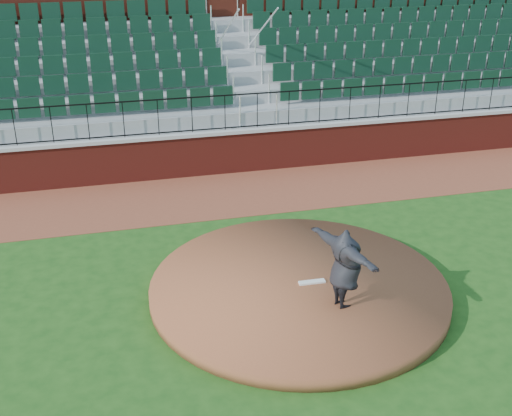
# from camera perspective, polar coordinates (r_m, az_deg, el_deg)

# --- Properties ---
(ground) EXTENTS (90.00, 90.00, 0.00)m
(ground) POSITION_cam_1_polar(r_m,az_deg,el_deg) (12.84, 1.65, -7.99)
(ground) COLOR #1D4714
(ground) RESTS_ON ground
(warning_track) EXTENTS (34.00, 3.20, 0.01)m
(warning_track) POSITION_cam_1_polar(r_m,az_deg,el_deg) (17.51, -3.12, 1.27)
(warning_track) COLOR brown
(warning_track) RESTS_ON ground
(field_wall) EXTENTS (34.00, 0.35, 1.20)m
(field_wall) POSITION_cam_1_polar(r_m,az_deg,el_deg) (18.76, -4.12, 4.81)
(field_wall) COLOR maroon
(field_wall) RESTS_ON ground
(wall_cap) EXTENTS (34.00, 0.45, 0.10)m
(wall_cap) POSITION_cam_1_polar(r_m,az_deg,el_deg) (18.55, -4.18, 6.70)
(wall_cap) COLOR #B7B7B7
(wall_cap) RESTS_ON field_wall
(wall_railing) EXTENTS (34.00, 0.05, 1.00)m
(wall_railing) POSITION_cam_1_polar(r_m,az_deg,el_deg) (18.39, -4.23, 8.33)
(wall_railing) COLOR black
(wall_railing) RESTS_ON wall_cap
(seating_stands) EXTENTS (34.00, 5.10, 4.60)m
(seating_stands) POSITION_cam_1_polar(r_m,az_deg,el_deg) (20.87, -5.63, 11.65)
(seating_stands) COLOR gray
(seating_stands) RESTS_ON ground
(concourse_wall) EXTENTS (34.00, 0.50, 5.50)m
(concourse_wall) POSITION_cam_1_polar(r_m,az_deg,el_deg) (23.50, -6.78, 14.16)
(concourse_wall) COLOR maroon
(concourse_wall) RESTS_ON ground
(pitchers_mound) EXTENTS (5.92, 5.92, 0.25)m
(pitchers_mound) POSITION_cam_1_polar(r_m,az_deg,el_deg) (12.95, 3.80, -7.10)
(pitchers_mound) COLOR brown
(pitchers_mound) RESTS_ON ground
(pitching_rubber) EXTENTS (0.54, 0.15, 0.04)m
(pitching_rubber) POSITION_cam_1_polar(r_m,az_deg,el_deg) (12.89, 4.98, -6.56)
(pitching_rubber) COLOR white
(pitching_rubber) RESTS_ON pitchers_mound
(pitcher) EXTENTS (1.02, 2.02, 1.59)m
(pitcher) POSITION_cam_1_polar(r_m,az_deg,el_deg) (11.86, 7.91, -5.32)
(pitcher) COLOR black
(pitcher) RESTS_ON pitchers_mound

